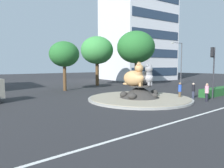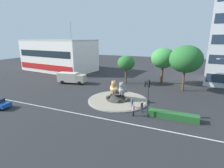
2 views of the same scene
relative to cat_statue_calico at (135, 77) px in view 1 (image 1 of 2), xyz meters
name	(u,v)px [view 1 (image 1 of 2)]	position (x,y,z in m)	size (l,w,h in m)	color
ground_plane	(139,100)	(0.78, 0.04, -2.38)	(160.00, 160.00, 0.00)	#28282B
lane_centreline	(211,112)	(0.78, -7.40, -2.38)	(112.00, 0.20, 0.01)	silver
roundabout_island	(139,95)	(0.78, 0.04, -1.92)	(10.68, 10.68, 1.48)	gray
cat_statue_calico	(135,77)	(0.00, 0.00, 0.00)	(2.07, 2.77, 2.46)	tan
cat_statue_grey	(146,77)	(1.63, -0.02, -0.05)	(1.52, 2.35, 2.33)	gray
traffic_light_mast	(213,61)	(6.88, -4.56, 1.58)	(0.71, 0.54, 5.43)	#2D2D33
office_tower	(137,21)	(24.07, 23.06, 12.57)	(16.67, 15.97, 29.90)	silver
clipped_hedge_strip	(217,91)	(10.36, -3.64, -1.93)	(6.67, 1.20, 0.90)	#235B28
broadleaf_tree_behind_island	(97,50)	(6.44, 15.73, 3.85)	(5.74, 5.74, 8.71)	brown
second_tree_near_tower	(136,47)	(11.42, 11.04, 4.37)	(6.59, 6.59, 9.56)	brown
third_tree_left	(64,54)	(-1.72, 12.08, 2.72)	(4.17, 4.17, 6.92)	brown
streetlight_arm	(180,60)	(18.47, 6.71, 2.12)	(2.70, 0.46, 7.67)	#4C4C51
pedestrian_blue_shirt	(180,90)	(4.17, -2.52, -1.44)	(0.34, 0.34, 1.77)	brown
pedestrian_pink_shirt	(207,92)	(5.05, -4.95, -1.43)	(0.37, 0.37, 1.79)	black
pedestrian_black_shirt	(193,90)	(5.85, -3.09, -1.49)	(0.34, 0.34, 1.69)	#33384C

